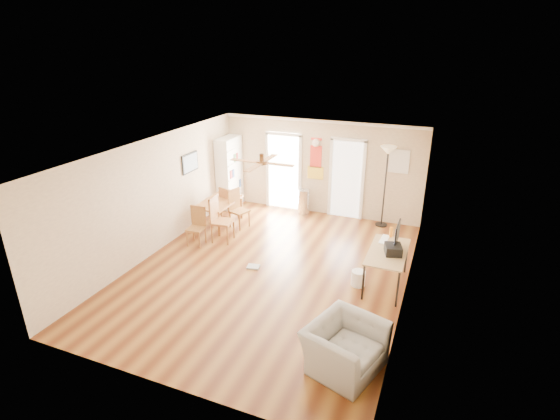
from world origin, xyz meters
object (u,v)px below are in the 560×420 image
at_px(dining_chair_right_b, 222,219).
at_px(wastebasket_a, 358,278).
at_px(bookshelf, 230,173).
at_px(dining_table, 219,213).
at_px(trash_can, 304,202).
at_px(printer, 393,249).
at_px(computer_desk, 386,268).
at_px(dining_chair_near, 196,227).
at_px(dining_chair_right_a, 239,209).
at_px(dining_chair_far, 229,203).
at_px(armchair, 345,347).
at_px(torchiere_lamp, 385,187).

height_order(dining_chair_right_b, wastebasket_a, dining_chair_right_b).
xyz_separation_m(bookshelf, dining_table, (0.38, -1.32, -0.68)).
bearing_deg(trash_can, printer, -46.75).
bearing_deg(printer, computer_desk, 127.20).
height_order(bookshelf, dining_chair_near, bookshelf).
height_order(dining_chair_near, wastebasket_a, dining_chair_near).
distance_m(dining_chair_right_a, printer, 4.34).
xyz_separation_m(dining_table, dining_chair_far, (0.07, 0.43, 0.13)).
xyz_separation_m(trash_can, armchair, (2.51, -5.43, 0.00)).
xyz_separation_m(computer_desk, wastebasket_a, (-0.49, -0.21, -0.22)).
height_order(bookshelf, computer_desk, bookshelf).
bearing_deg(torchiere_lamp, dining_chair_far, -163.76).
bearing_deg(wastebasket_a, dining_table, 158.60).
distance_m(trash_can, printer, 4.14).
distance_m(bookshelf, wastebasket_a, 5.32).
distance_m(computer_desk, printer, 0.48).
distance_m(bookshelf, armchair, 7.02).
xyz_separation_m(dining_table, armchair, (4.30, -3.88, 0.03)).
bearing_deg(dining_table, dining_chair_near, -86.80).
bearing_deg(trash_can, dining_chair_right_a, -129.99).
relative_size(dining_table, armchair, 1.21).
relative_size(dining_table, dining_chair_near, 1.44).
bearing_deg(armchair, dining_table, 66.02).
distance_m(dining_chair_right_a, dining_chair_far, 0.59).
distance_m(dining_chair_right_b, printer, 4.11).
relative_size(dining_chair_right_b, dining_chair_far, 1.21).
relative_size(wastebasket_a, armchair, 0.29).
xyz_separation_m(bookshelf, trash_can, (2.16, 0.23, -0.66)).
distance_m(dining_chair_far, torchiere_lamp, 4.08).
height_order(dining_chair_far, wastebasket_a, dining_chair_far).
height_order(dining_chair_right_a, dining_chair_near, dining_chair_right_a).
relative_size(dining_chair_near, wastebasket_a, 2.91).
xyz_separation_m(dining_chair_far, wastebasket_a, (3.94, -2.00, -0.30)).
distance_m(trash_can, wastebasket_a, 3.84).
bearing_deg(dining_chair_right_a, dining_table, 116.00).
height_order(dining_chair_right_a, dining_chair_far, dining_chair_right_a).
distance_m(bookshelf, dining_chair_far, 1.14).
bearing_deg(computer_desk, printer, -36.41).
relative_size(bookshelf, dining_chair_right_b, 1.82).
height_order(dining_chair_far, torchiere_lamp, torchiere_lamp).
bearing_deg(dining_chair_far, dining_table, 94.66).
distance_m(dining_chair_near, computer_desk, 4.43).
height_order(bookshelf, dining_table, bookshelf).
bearing_deg(torchiere_lamp, trash_can, -179.93).
xyz_separation_m(dining_chair_right_a, computer_desk, (3.95, -1.44, -0.12)).
bearing_deg(wastebasket_a, dining_chair_far, 153.09).
bearing_deg(computer_desk, dining_chair_far, 157.97).
bearing_deg(printer, dining_chair_right_b, 154.61).
distance_m(trash_can, torchiere_lamp, 2.27).
xyz_separation_m(dining_chair_right_b, dining_chair_far, (-0.48, 1.22, -0.10)).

